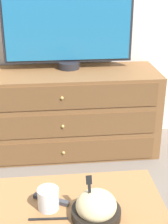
% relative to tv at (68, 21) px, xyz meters
% --- Properties ---
extents(ground_plane, '(12.00, 12.00, 0.00)m').
position_rel_tv_xyz_m(ground_plane, '(-0.19, 0.18, -1.02)').
color(ground_plane, '#70665B').
extents(dresser, '(1.50, 0.51, 0.66)m').
position_rel_tv_xyz_m(dresser, '(-0.07, -0.10, -0.70)').
color(dresser, brown).
rests_on(dresser, ground_plane).
extents(tv, '(0.98, 0.17, 0.71)m').
position_rel_tv_xyz_m(tv, '(0.00, 0.00, 0.00)').
color(tv, '#232328').
rests_on(tv, dresser).
extents(takeout_bowl, '(0.20, 0.20, 0.18)m').
position_rel_tv_xyz_m(takeout_bowl, '(0.01, -1.49, -0.51)').
color(takeout_bowl, black).
rests_on(takeout_bowl, coffee_table).
extents(drink_cup, '(0.09, 0.09, 0.09)m').
position_rel_tv_xyz_m(drink_cup, '(-0.18, -1.42, -0.52)').
color(drink_cup, beige).
rests_on(drink_cup, coffee_table).
extents(knife, '(0.16, 0.02, 0.01)m').
position_rel_tv_xyz_m(knife, '(-0.18, -1.49, -0.56)').
color(knife, black).
rests_on(knife, coffee_table).
extents(remote_control, '(0.16, 0.10, 0.02)m').
position_rel_tv_xyz_m(remote_control, '(-0.17, -1.38, -0.55)').
color(remote_control, '#38383D').
rests_on(remote_control, coffee_table).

